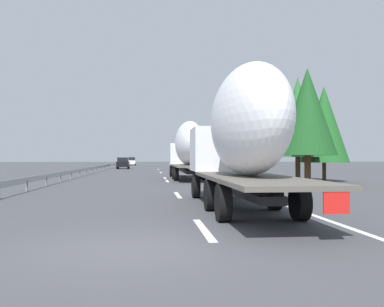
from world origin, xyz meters
TOP-DOWN VIEW (x-y plane):
  - ground_plane at (40.00, 0.00)m, footprint 260.00×260.00m
  - lane_stripe_0 at (2.00, -1.80)m, footprint 3.20×0.20m
  - lane_stripe_1 at (11.42, -1.80)m, footprint 3.20×0.20m
  - lane_stripe_2 at (23.18, -1.80)m, footprint 3.20×0.20m
  - lane_stripe_3 at (27.79, -1.80)m, footprint 3.20×0.20m
  - lane_stripe_4 at (41.00, -1.80)m, footprint 3.20×0.20m
  - lane_stripe_5 at (54.55, -1.80)m, footprint 3.20×0.20m
  - edge_line_right at (45.00, -5.50)m, footprint 110.00×0.20m
  - truck_lead at (25.40, -3.60)m, footprint 12.92×2.55m
  - truck_trailing at (5.75, -3.60)m, footprint 12.31×2.55m
  - car_white_van at (88.39, 3.66)m, footprint 4.30×1.77m
  - car_black_suv at (58.26, 3.75)m, footprint 4.15×1.89m
  - road_sign at (45.79, -6.70)m, footprint 0.10×0.90m
  - tree_0 at (42.95, -9.77)m, footprint 3.60×3.60m
  - tree_1 at (19.93, -10.89)m, footprint 3.08×3.08m
  - tree_2 at (21.24, -13.40)m, footprint 3.63×3.63m
  - tree_3 at (73.72, -10.77)m, footprint 2.51×2.51m
  - tree_4 at (15.96, -10.02)m, footprint 3.52×3.52m
  - guardrail_median at (43.00, 6.00)m, footprint 94.00×0.10m

SIDE VIEW (x-z plane):
  - ground_plane at x=40.00m, z-range 0.00..0.00m
  - lane_stripe_0 at x=2.00m, z-range 0.00..0.01m
  - lane_stripe_1 at x=11.42m, z-range 0.00..0.01m
  - lane_stripe_2 at x=23.18m, z-range 0.00..0.01m
  - lane_stripe_3 at x=27.79m, z-range 0.00..0.01m
  - lane_stripe_4 at x=41.00m, z-range 0.00..0.01m
  - lane_stripe_5 at x=54.55m, z-range 0.00..0.01m
  - edge_line_right at x=45.00m, z-range 0.00..0.01m
  - guardrail_median at x=43.00m, z-range 0.20..0.96m
  - car_black_suv at x=58.26m, z-range 0.01..1.83m
  - car_white_van at x=88.39m, z-range 0.00..1.89m
  - road_sign at x=45.79m, z-range 0.62..3.90m
  - truck_lead at x=25.40m, z-range 0.29..4.95m
  - truck_trailing at x=5.75m, z-range 0.25..4.99m
  - tree_0 at x=42.95m, z-range 0.81..7.13m
  - tree_2 at x=21.24m, z-range 0.71..7.83m
  - tree_4 at x=15.96m, z-range 0.95..8.22m
  - tree_1 at x=19.93m, z-range 0.90..8.41m
  - tree_3 at x=73.72m, z-range 0.86..8.60m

